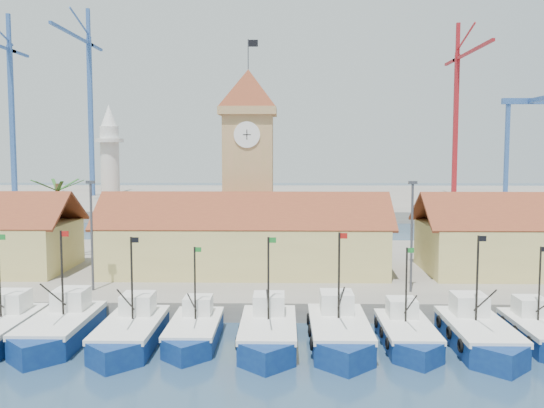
{
  "coord_description": "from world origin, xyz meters",
  "views": [
    {
      "loc": [
        3.71,
        -36.61,
        13.03
      ],
      "look_at": [
        2.59,
        18.0,
        8.11
      ],
      "focal_mm": 40.0,
      "sensor_mm": 36.0,
      "label": 1
    }
  ],
  "objects": [
    {
      "name": "ground",
      "position": [
        0.0,
        0.0,
        0.0
      ],
      "size": [
        400.0,
        400.0,
        0.0
      ],
      "primitive_type": "plane",
      "color": "#1B3449",
      "rests_on": "ground"
    },
    {
      "name": "quay",
      "position": [
        0.0,
        24.0,
        0.75
      ],
      "size": [
        140.0,
        32.0,
        1.5
      ],
      "primitive_type": "cube",
      "color": "gray",
      "rests_on": "ground"
    },
    {
      "name": "terminal",
      "position": [
        0.0,
        110.0,
        1.0
      ],
      "size": [
        240.0,
        80.0,
        2.0
      ],
      "primitive_type": "cube",
      "color": "gray",
      "rests_on": "ground"
    },
    {
      "name": "boat_2",
      "position": [
        -11.54,
        3.03,
        0.82
      ],
      "size": [
        3.83,
        10.5,
        7.95
      ],
      "color": "navy",
      "rests_on": "ground"
    },
    {
      "name": "boat_3",
      "position": [
        -6.53,
        2.3,
        0.79
      ],
      "size": [
        3.68,
        10.08,
        7.63
      ],
      "color": "navy",
      "rests_on": "ground"
    },
    {
      "name": "boat_4",
      "position": [
        -2.38,
        3.09,
        0.7
      ],
      "size": [
        3.29,
        9.01,
        6.81
      ],
      "color": "navy",
      "rests_on": "ground"
    },
    {
      "name": "boat_5",
      "position": [
        2.65,
        2.4,
        0.79
      ],
      "size": [
        3.68,
        10.09,
        7.63
      ],
      "color": "navy",
      "rests_on": "ground"
    },
    {
      "name": "boat_6",
      "position": [
        7.39,
        2.51,
        0.82
      ],
      "size": [
        3.83,
        10.49,
        7.94
      ],
      "color": "navy",
      "rests_on": "ground"
    },
    {
      "name": "boat_7",
      "position": [
        11.91,
        2.7,
        0.71
      ],
      "size": [
        3.32,
        9.09,
        6.88
      ],
      "color": "navy",
      "rests_on": "ground"
    },
    {
      "name": "boat_8",
      "position": [
        16.54,
        2.28,
        0.81
      ],
      "size": [
        3.76,
        10.31,
        7.8
      ],
      "color": "navy",
      "rests_on": "ground"
    },
    {
      "name": "boat_9",
      "position": [
        20.98,
        3.17,
        0.71
      ],
      "size": [
        3.33,
        9.13,
        6.9
      ],
      "color": "navy",
      "rests_on": "ground"
    },
    {
      "name": "hall_center",
      "position": [
        0.0,
        20.0,
        3.99
      ],
      "size": [
        27.04,
        10.13,
        7.61
      ],
      "color": "#D2C273",
      "rests_on": "quay"
    },
    {
      "name": "clock_tower",
      "position": [
        0.0,
        26.0,
        11.96
      ],
      "size": [
        5.8,
        5.8,
        22.7
      ],
      "color": "tan",
      "rests_on": "quay"
    },
    {
      "name": "minaret",
      "position": [
        -15.0,
        28.0,
        9.73
      ],
      "size": [
        3.0,
        3.0,
        16.3
      ],
      "color": "silver",
      "rests_on": "quay"
    },
    {
      "name": "palm_tree",
      "position": [
        -20.0,
        26.0,
        6.25
      ],
      "size": [
        5.6,
        5.03,
        8.39
      ],
      "color": "brown",
      "rests_on": "quay"
    },
    {
      "name": "lamp_posts",
      "position": [
        0.5,
        12.0,
        6.48
      ],
      "size": [
        80.7,
        0.25,
        9.03
      ],
      "color": "#3F3F44",
      "rests_on": "quay"
    },
    {
      "name": "crane_blue_far",
      "position": [
        -58.78,
        100.03,
        25.4
      ],
      "size": [
        1.0,
        36.3,
        41.64
      ],
      "color": "#32589B",
      "rests_on": "terminal"
    },
    {
      "name": "crane_blue_near",
      "position": [
        -42.53,
        106.49,
        26.53
      ],
      "size": [
        1.0,
        33.75,
        44.04
      ],
      "color": "#32589B",
      "rests_on": "terminal"
    },
    {
      "name": "crane_red_right",
      "position": [
        43.25,
        103.31,
        24.19
      ],
      "size": [
        1.0,
        34.11,
        39.78
      ],
      "color": "maroon",
      "rests_on": "terminal"
    },
    {
      "name": "gantry",
      "position": [
        62.0,
        106.65,
        20.04
      ],
      "size": [
        13.0,
        22.0,
        23.2
      ],
      "color": "#32589B",
      "rests_on": "terminal"
    }
  ]
}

